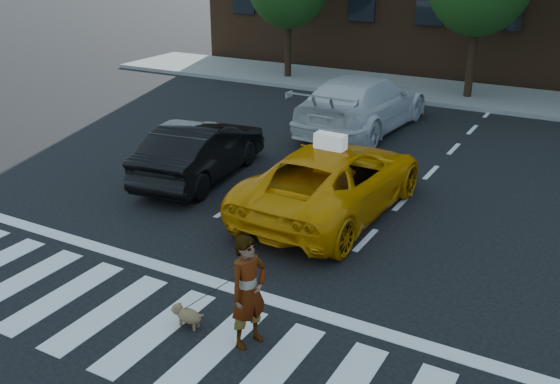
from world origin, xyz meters
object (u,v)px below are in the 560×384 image
taxi (333,179)px  white_suv (363,103)px  woman (249,291)px  dog (186,315)px  black_sedan (201,150)px

taxi → white_suv: bearing=-71.6°
white_suv → woman: size_ratio=3.43×
dog → black_sedan: bearing=121.6°
black_sedan → dog: (3.57, -5.34, -0.52)m
taxi → white_suv: white_suv is taller
white_suv → dog: white_suv is taller
black_sedan → woman: size_ratio=2.52×
white_suv → dog: size_ratio=10.02×
black_sedan → woman: woman is taller
black_sedan → white_suv: white_suv is taller
woman → dog: 1.26m
white_suv → taxi: bearing=108.7°
taxi → woman: bearing=102.8°
taxi → dog: taxi is taller
dog → woman: bearing=3.4°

